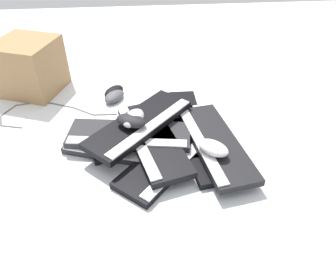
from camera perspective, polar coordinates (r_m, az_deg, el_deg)
The scene contains 17 objects.
ground_plane at distance 1.26m, azimuth -3.84°, elevation -0.18°, with size 3.20×3.20×0.00m, color silver.
keyboard_0 at distance 1.14m, azimuth 0.45°, elevation -3.94°, with size 0.43×0.40×0.03m.
keyboard_1 at distance 1.21m, azimuth 5.87°, elevation -1.11°, with size 0.46×0.22×0.03m.
keyboard_2 at distance 1.30m, azimuth 2.58°, elevation 2.06°, with size 0.44×0.15×0.03m.
keyboard_3 at distance 1.24m, azimuth -3.48°, elevation 0.03°, with size 0.28×0.46×0.03m.
keyboard_4 at distance 1.19m, azimuth -7.09°, elevation -2.33°, with size 0.28×0.46×0.03m.
keyboard_5 at distance 1.19m, azimuth -6.64°, elevation -0.14°, with size 0.21×0.46×0.03m.
keyboard_6 at distance 1.19m, azimuth -4.74°, elevation 1.88°, with size 0.42×0.41×0.03m.
keyboard_7 at distance 1.17m, azimuth -2.67°, elevation -0.82°, with size 0.46×0.26×0.03m.
keyboard_8 at distance 1.16m, azimuth 8.25°, elevation -1.47°, with size 0.46×0.22×0.03m.
mouse_0 at distance 1.09m, azimuth 8.02°, elevation -2.30°, with size 0.11×0.07×0.04m, color silver.
mouse_1 at distance 1.50m, azimuth -9.28°, elevation 7.36°, with size 0.11×0.07×0.04m, color black.
mouse_2 at distance 1.16m, azimuth -5.92°, elevation 2.88°, with size 0.11×0.07×0.04m, color #B7B7BC.
mouse_3 at distance 1.15m, azimuth -6.32°, elevation 2.41°, with size 0.11×0.07×0.04m, color black.
mouse_4 at distance 1.47m, azimuth -9.26°, elevation 6.58°, with size 0.11×0.07×0.04m, color #4C4C51.
cable_0 at distance 1.47m, azimuth -20.36°, elevation 3.83°, with size 0.19×0.48×0.01m.
cardboard_box at distance 1.60m, azimuth -22.82°, elevation 10.88°, with size 0.24×0.24×0.23m, color #9E774C.
Camera 1 is at (0.98, -0.00, 0.78)m, focal length 35.00 mm.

